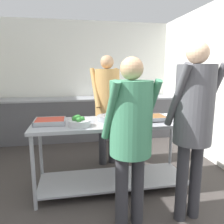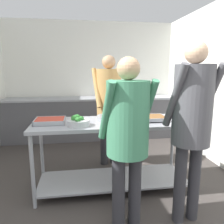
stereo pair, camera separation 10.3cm
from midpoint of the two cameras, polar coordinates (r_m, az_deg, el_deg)
wall_rear at (r=5.28m, az=-4.97°, el=8.47°), size 4.01×0.06×2.65m
wall_right at (r=3.95m, az=27.42°, el=6.51°), size 0.06×4.25×2.65m
back_counter at (r=5.02m, az=-4.55°, el=-1.51°), size 3.85×0.65×0.94m
serving_counter at (r=2.84m, az=1.35°, el=-8.21°), size 2.00×0.72×0.91m
serving_tray_vegetables at (r=2.75m, az=-14.84°, el=-2.29°), size 0.36×0.33×0.05m
broccoli_bowl at (r=2.55m, az=-7.70°, el=-2.54°), size 0.26×0.26×0.13m
sauce_pan at (r=2.79m, az=0.01°, el=-1.49°), size 0.42×0.28×0.07m
serving_tray_roast at (r=2.84m, az=10.04°, el=-1.67°), size 0.50×0.33×0.05m
plate_stack at (r=3.08m, az=16.63°, el=-1.14°), size 0.24×0.24×0.04m
guest_serving_left at (r=2.05m, az=5.54°, el=-4.08°), size 0.55×0.42×1.66m
guest_serving_right at (r=2.24m, az=21.35°, el=-0.72°), size 0.50×0.39×1.81m
cook_behind_counter at (r=3.50m, az=0.01°, el=3.47°), size 0.54×0.43×1.77m
water_bottle at (r=5.01m, az=-0.14°, el=5.48°), size 0.07×0.07×0.30m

